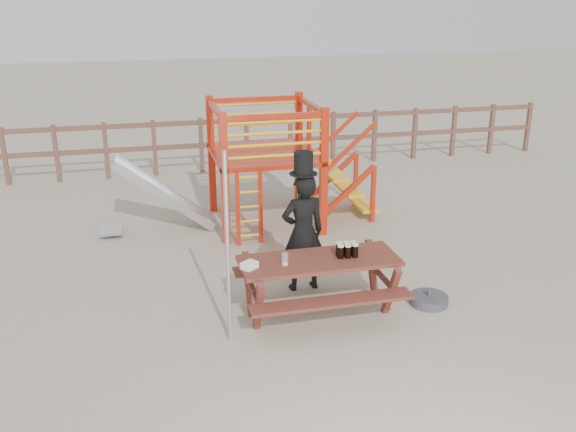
% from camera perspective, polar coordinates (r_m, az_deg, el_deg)
% --- Properties ---
extents(ground, '(60.00, 60.00, 0.00)m').
position_cam_1_polar(ground, '(7.95, 1.95, -9.43)').
color(ground, tan).
rests_on(ground, ground).
extents(back_fence, '(15.09, 0.09, 1.20)m').
position_cam_1_polar(back_fence, '(14.15, -5.71, 6.91)').
color(back_fence, brown).
rests_on(back_fence, ground).
extents(playground_fort, '(4.71, 1.84, 2.10)m').
position_cam_1_polar(playground_fort, '(10.82, -2.47, 4.77)').
color(playground_fort, '#B9220C').
rests_on(playground_fort, ground).
extents(picnic_table, '(1.95, 1.35, 0.75)m').
position_cam_1_polar(picnic_table, '(7.93, 2.77, -5.66)').
color(picnic_table, brown).
rests_on(picnic_table, ground).
extents(man_with_hat, '(0.62, 0.43, 1.90)m').
position_cam_1_polar(man_with_hat, '(8.45, 1.34, -1.20)').
color(man_with_hat, black).
rests_on(man_with_hat, ground).
extents(metal_pole, '(0.05, 0.05, 2.26)m').
position_cam_1_polar(metal_pole, '(7.11, -5.39, -3.05)').
color(metal_pole, '#B2B2B7').
rests_on(metal_pole, ground).
extents(parasol_base, '(0.50, 0.50, 0.21)m').
position_cam_1_polar(parasol_base, '(8.54, 12.41, -7.28)').
color(parasol_base, '#3D3D43').
rests_on(parasol_base, ground).
extents(paper_bag, '(0.23, 0.22, 0.08)m').
position_cam_1_polar(paper_bag, '(7.55, -3.46, -4.39)').
color(paper_bag, white).
rests_on(paper_bag, picnic_table).
extents(stout_pints, '(0.27, 0.18, 0.17)m').
position_cam_1_polar(stout_pints, '(7.88, 5.26, -2.99)').
color(stout_pints, black).
rests_on(stout_pints, picnic_table).
extents(empty_glasses, '(0.08, 0.08, 0.15)m').
position_cam_1_polar(empty_glasses, '(7.62, -0.27, -3.89)').
color(empty_glasses, silver).
rests_on(empty_glasses, picnic_table).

